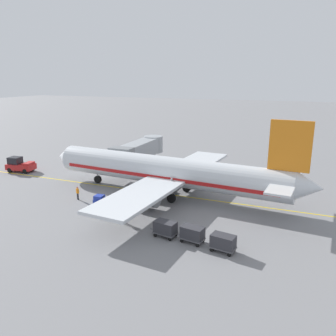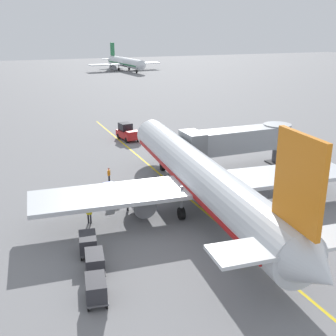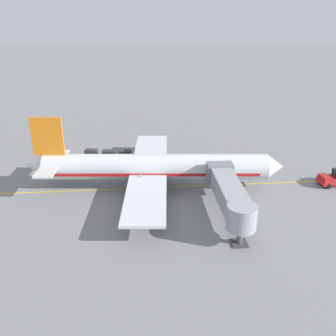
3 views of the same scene
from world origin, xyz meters
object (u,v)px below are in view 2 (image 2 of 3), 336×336
jet_bridge (238,140)px  pushback_tractor (128,133)px  baggage_cart_second_in_train (95,262)px  baggage_cart_third_in_train (96,288)px  ground_crew_marshaller (127,201)px  ground_crew_loader (89,213)px  baggage_tug_lead (111,192)px  baggage_cart_front (88,243)px  parked_airliner (199,176)px  ground_crew_wing_walker (109,174)px  distant_taxiing_airliner (125,63)px

jet_bridge → pushback_tractor: bearing=114.2°
baggage_cart_second_in_train → baggage_cart_third_in_train: size_ratio=1.00×
pushback_tractor → ground_crew_marshaller: size_ratio=2.76×
ground_crew_loader → baggage_tug_lead: bearing=55.3°
baggage_cart_front → baggage_tug_lead: bearing=65.7°
parked_airliner → baggage_tug_lead: bearing=142.2°
baggage_cart_second_in_train → ground_crew_loader: (1.37, 7.95, 0.00)m
parked_airliner → jet_bridge: parked_airliner is taller
baggage_cart_second_in_train → ground_crew_marshaller: size_ratio=1.76×
ground_crew_marshaller → parked_airliner: bearing=-18.2°
baggage_cart_front → baggage_cart_second_in_train: 2.80m
jet_bridge → baggage_cart_front: bearing=-147.7°
baggage_cart_front → ground_crew_marshaller: (5.06, 6.42, 0.00)m
baggage_cart_front → baggage_cart_second_in_train: same height
ground_crew_wing_walker → distant_taxiing_airliner: (38.63, 119.39, 2.07)m
jet_bridge → ground_crew_marshaller: size_ratio=8.33×
baggage_cart_second_in_train → ground_crew_wing_walker: ground_crew_wing_walker is taller
pushback_tractor → ground_crew_loader: pushback_tractor is taller
baggage_cart_third_in_train → baggage_tug_lead: bearing=71.6°
baggage_tug_lead → baggage_cart_second_in_train: (-4.54, -12.52, 0.24)m
baggage_cart_front → ground_crew_marshaller: size_ratio=1.76×
parked_airliner → ground_crew_loader: bearing=175.5°
baggage_tug_lead → distant_taxiing_airliner: (39.65, 123.89, 2.31)m
ground_crew_loader → ground_crew_marshaller: (3.82, 1.26, 0.00)m
baggage_cart_third_in_train → baggage_cart_second_in_train: bearing=78.1°
jet_bridge → baggage_cart_front: 24.87m
baggage_cart_second_in_train → distant_taxiing_airliner: (44.18, 136.42, 2.08)m
baggage_cart_second_in_train → distant_taxiing_airliner: 143.41m
baggage_cart_third_in_train → ground_crew_marshaller: ground_crew_marshaller is taller
ground_crew_loader → ground_crew_marshaller: size_ratio=1.00×
parked_airliner → ground_crew_wing_walker: 11.72m
baggage_cart_second_in_train → baggage_cart_third_in_train: 3.12m
parked_airliner → ground_crew_marshaller: size_ratio=22.10×
baggage_tug_lead → baggage_cart_third_in_train: bearing=-108.4°
pushback_tractor → baggage_cart_second_in_train: 36.32m
baggage_tug_lead → jet_bridge: bearing=12.0°
ground_crew_marshaller → distant_taxiing_airliner: (38.99, 127.20, 2.07)m
baggage_cart_third_in_train → ground_crew_marshaller: (5.84, 12.26, 0.00)m
ground_crew_wing_walker → ground_crew_loader: (-4.18, -9.08, 0.00)m
parked_airliner → baggage_tug_lead: (-6.92, 5.36, -2.47)m
baggage_cart_second_in_train → baggage_cart_front: bearing=87.2°
baggage_tug_lead → baggage_cart_front: baggage_tug_lead is taller
jet_bridge → ground_crew_marshaller: jet_bridge is taller
jet_bridge → distant_taxiing_airliner: size_ratio=0.40×
pushback_tractor → ground_crew_loader: 28.45m
ground_crew_marshaller → distant_taxiing_airliner: bearing=73.0°
parked_airliner → baggage_cart_front: parked_airliner is taller
ground_crew_marshaller → baggage_cart_second_in_train: bearing=-119.4°
ground_crew_wing_walker → pushback_tractor: bearing=66.2°
pushback_tractor → baggage_cart_second_in_train: size_ratio=1.57×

